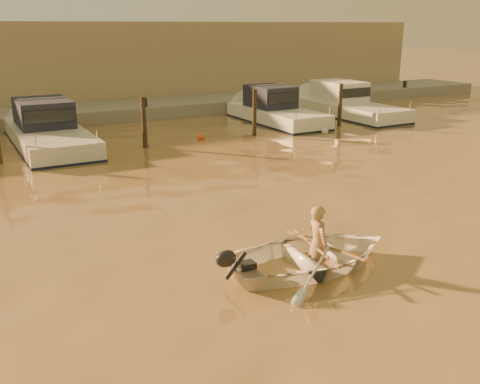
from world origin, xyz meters
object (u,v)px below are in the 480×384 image
moored_boat_5 (347,104)px  waterfront_building (71,64)px  person (318,243)px  moored_boat_2 (48,130)px  dinghy (313,256)px  moored_boat_4 (277,110)px

moored_boat_5 → waterfront_building: size_ratio=0.18×
person → moored_boat_2: bearing=12.6°
person → moored_boat_2: (-2.60, 14.27, 0.14)m
moored_boat_2 → person: bearing=-79.7°
dinghy → moored_boat_5: bearing=-39.4°
moored_boat_4 → waterfront_building: size_ratio=0.15×
person → moored_boat_4: size_ratio=0.23×
person → waterfront_building: 25.36m
moored_boat_2 → moored_boat_5: size_ratio=1.04×
waterfront_building → moored_boat_5: bearing=-43.0°
moored_boat_4 → waterfront_building: (-7.36, 11.00, 1.77)m
moored_boat_4 → dinghy: bearing=-120.2°
person → moored_boat_5: 19.05m
waterfront_building → moored_boat_4: bearing=-56.2°
dinghy → person: 0.27m
dinghy → moored_boat_4: bearing=-27.9°
moored_boat_2 → dinghy: bearing=-80.1°
person → moored_boat_4: bearing=-27.6°
dinghy → person: person is taller
moored_boat_2 → moored_boat_5: (15.21, 0.00, 0.00)m
moored_boat_4 → moored_boat_5: bearing=0.0°
moored_boat_5 → waterfront_building: (-11.78, 11.00, 1.77)m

